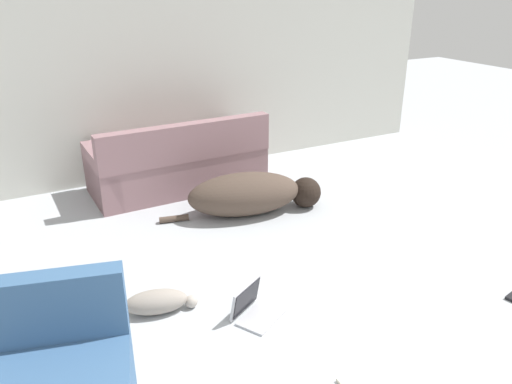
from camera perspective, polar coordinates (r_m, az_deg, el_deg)
wall_back at (r=5.73m, az=-10.16°, el=15.53°), size 7.02×0.06×2.76m
couch at (r=5.45m, az=-8.83°, el=3.07°), size 1.84×0.84×0.79m
dog at (r=4.82m, az=-0.57°, el=-0.22°), size 1.61×0.72×0.41m
cat at (r=3.55m, az=-11.16°, el=-12.22°), size 0.60×0.29×0.17m
laptop_open at (r=3.46m, az=-0.46°, el=-12.90°), size 0.40×0.38×0.23m
book_cream at (r=3.06m, az=11.78°, el=-20.73°), size 0.22×0.18×0.02m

